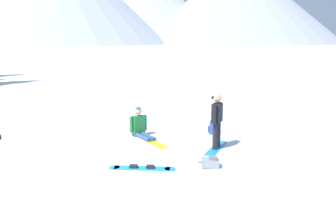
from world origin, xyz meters
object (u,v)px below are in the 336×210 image
object	(u,v)px
snowboarder_foreground	(217,120)
snowboarder_midground	(141,127)
backpack_blue	(213,127)
backpack_grey	(210,162)
loose_snowboard_near_left	(142,168)

from	to	relation	value
snowboarder_foreground	snowboarder_midground	size ratio (longest dim) A/B	0.89
backpack_blue	snowboarder_midground	bearing A→B (deg)	177.56
backpack_blue	backpack_grey	distance (m)	3.31
loose_snowboard_near_left	backpack_grey	xyz separation A→B (m)	(1.71, -0.25, 0.10)
snowboarder_foreground	backpack_grey	distance (m)	1.77
snowboarder_midground	backpack_grey	bearing A→B (deg)	-67.94
snowboarder_foreground	loose_snowboard_near_left	world-z (taller)	snowboarder_foreground
snowboarder_foreground	backpack_grey	world-z (taller)	snowboarder_foreground
snowboarder_midground	loose_snowboard_near_left	xyz separation A→B (m)	(-0.42, -2.94, -0.32)
snowboarder_foreground	snowboarder_midground	world-z (taller)	snowboarder_foreground
snowboarder_midground	backpack_grey	world-z (taller)	snowboarder_midground
snowboarder_foreground	backpack_grey	xyz separation A→B (m)	(-0.70, -1.45, -0.73)
backpack_grey	snowboarder_foreground	bearing A→B (deg)	64.36
snowboarder_midground	backpack_blue	bearing A→B (deg)	-2.44
snowboarder_midground	backpack_blue	distance (m)	2.47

